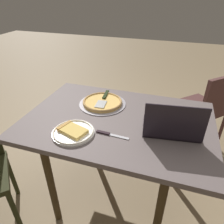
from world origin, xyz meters
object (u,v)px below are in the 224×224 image
at_px(dining_table, 118,128).
at_px(chair_far, 205,107).
at_px(pizza_tray, 103,102).
at_px(table_knife, 109,134).
at_px(laptop, 172,126).
at_px(pizza_plate, 73,132).

relative_size(dining_table, chair_far, 1.45).
xyz_separation_m(pizza_tray, table_knife, (-0.17, 0.35, -0.01)).
relative_size(pizza_tray, table_knife, 1.70).
height_order(dining_table, pizza_tray, pizza_tray).
distance_m(laptop, pizza_plate, 0.60).
xyz_separation_m(dining_table, pizza_tray, (0.17, -0.16, 0.09)).
xyz_separation_m(pizza_tray, chair_far, (-0.83, -0.69, -0.27)).
bearing_deg(pizza_tray, pizza_plate, 83.81).
xyz_separation_m(pizza_plate, table_knife, (-0.21, -0.06, -0.01)).
bearing_deg(dining_table, pizza_plate, 48.60).
bearing_deg(laptop, pizza_plate, 18.55).
distance_m(pizza_tray, table_knife, 0.39).
distance_m(pizza_plate, pizza_tray, 0.41).
bearing_deg(table_knife, chair_far, -122.77).
bearing_deg(pizza_plate, laptop, -161.45).
bearing_deg(chair_far, dining_table, 51.90).
distance_m(dining_table, laptop, 0.38).
height_order(dining_table, table_knife, table_knife).
bearing_deg(chair_far, pizza_plate, 51.13).
xyz_separation_m(laptop, pizza_tray, (0.53, -0.21, -0.03)).
height_order(pizza_tray, table_knife, pizza_tray).
distance_m(dining_table, chair_far, 1.09).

